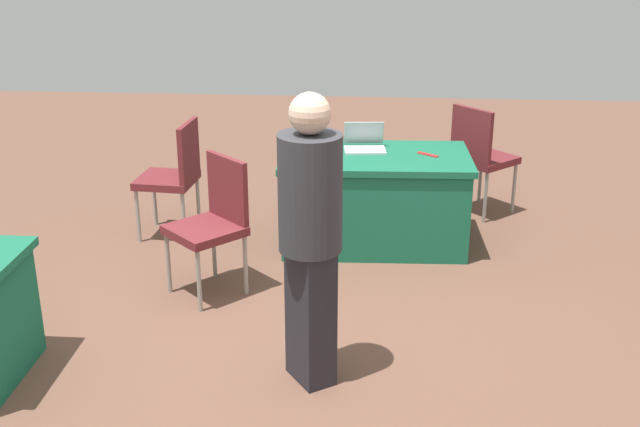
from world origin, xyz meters
The scene contains 9 objects.
ground_plane centered at (0.00, 0.00, 0.00)m, with size 14.40×14.40×0.00m, color brown.
table_foreground centered at (-0.49, -1.88, 0.37)m, with size 1.50×0.89×0.73m.
chair_near_front centered at (0.59, -0.94, 0.54)m, with size 0.62×0.62×0.95m.
chair_tucked_left centered at (1.10, -1.92, 0.54)m, with size 0.48×0.48×0.95m.
chair_tucked_right centered at (-1.39, -2.61, 0.55)m, with size 0.62×0.62×0.96m.
person_presenter centered at (-0.17, 0.13, 0.92)m, with size 0.47×0.47×1.65m.
laptop_silver centered at (-0.41, -2.02, 0.77)m, with size 0.34×0.32×0.21m.
yarn_ball centered at (-0.07, -2.00, 0.79)m, with size 0.11×0.11×0.11m, color #3F5999.
scissors_red centered at (-0.90, -1.90, 0.74)m, with size 0.18×0.04×0.01m, color red.
Camera 1 is at (-0.52, 4.03, 2.50)m, focal length 44.70 mm.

